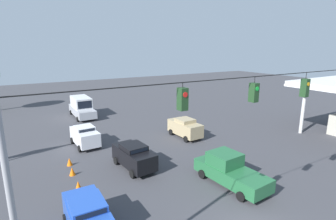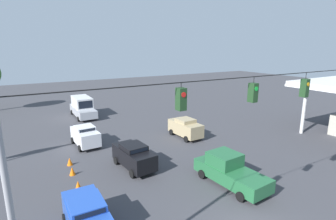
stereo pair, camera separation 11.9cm
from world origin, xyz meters
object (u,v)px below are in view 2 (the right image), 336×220
traffic_cone_third (78,185)px  traffic_cone_fourth (72,171)px  box_truck_silver_withflow_deep (83,107)px  traffic_cone_nearest (96,218)px  sedan_tan_oncoming_far (185,128)px  sedan_white_withflow_far (85,135)px  pickup_truck_green_crossing_near (229,171)px  traffic_cone_second (88,200)px  traffic_cone_fifth (70,161)px  sedan_black_withflow_mid (134,156)px  sedan_blue_parked_shoulder (87,217)px  overhead_signal_span (251,131)px

traffic_cone_third → traffic_cone_fourth: (-0.08, -2.37, 0.00)m
box_truck_silver_withflow_deep → traffic_cone_nearest: size_ratio=10.38×
sedan_tan_oncoming_far → traffic_cone_third: 13.28m
sedan_tan_oncoming_far → sedan_white_withflow_far: (9.77, -2.85, -0.02)m
pickup_truck_green_crossing_near → sedan_white_withflow_far: (6.87, -12.56, 0.05)m
traffic_cone_second → box_truck_silver_withflow_deep: bearing=-102.3°
box_truck_silver_withflow_deep → sedan_white_withflow_far: (2.39, 11.43, -0.32)m
box_truck_silver_withflow_deep → traffic_cone_fifth: 15.92m
sedan_black_withflow_mid → pickup_truck_green_crossing_near: pickup_truck_green_crossing_near is taller
sedan_blue_parked_shoulder → traffic_cone_fourth: 7.19m
sedan_tan_oncoming_far → traffic_cone_third: (12.21, 5.16, -0.73)m
box_truck_silver_withflow_deep → pickup_truck_green_crossing_near: size_ratio=1.17×
pickup_truck_green_crossing_near → sedan_tan_oncoming_far: bearing=-106.6°
sedan_tan_oncoming_far → sedan_white_withflow_far: 10.18m
sedan_black_withflow_mid → overhead_signal_span: bearing=102.4°
pickup_truck_green_crossing_near → traffic_cone_fourth: 11.55m
traffic_cone_second → sedan_tan_oncoming_far: bearing=-148.8°
sedan_tan_oncoming_far → sedan_black_withflow_mid: bearing=27.7°
box_truck_silver_withflow_deep → sedan_tan_oncoming_far: 16.08m
pickup_truck_green_crossing_near → sedan_white_withflow_far: size_ratio=1.39×
traffic_cone_nearest → traffic_cone_fourth: 6.44m
pickup_truck_green_crossing_near → traffic_cone_fifth: (9.07, -8.78, -0.66)m
box_truck_silver_withflow_deep → sedan_white_withflow_far: 11.68m
pickup_truck_green_crossing_near → traffic_cone_fourth: bearing=-36.8°
traffic_cone_third → sedan_white_withflow_far: bearing=-106.9°
sedan_white_withflow_far → traffic_cone_second: 10.44m
sedan_black_withflow_mid → traffic_cone_second: 5.56m
sedan_tan_oncoming_far → sedan_blue_parked_shoulder: bearing=37.9°
sedan_black_withflow_mid → sedan_blue_parked_shoulder: sedan_blue_parked_shoulder is taller
traffic_cone_nearest → traffic_cone_second: size_ratio=1.00×
sedan_tan_oncoming_far → traffic_cone_fourth: size_ratio=6.62×
traffic_cone_nearest → traffic_cone_second: 1.92m
sedan_white_withflow_far → traffic_cone_nearest: size_ratio=6.39×
traffic_cone_second → traffic_cone_third: same height
overhead_signal_span → box_truck_silver_withflow_deep: (1.84, -27.90, -4.07)m
traffic_cone_third → overhead_signal_span: bearing=128.2°
sedan_blue_parked_shoulder → sedan_black_withflow_mid: bearing=-130.8°
traffic_cone_third → pickup_truck_green_crossing_near: bearing=154.0°
sedan_tan_oncoming_far → pickup_truck_green_crossing_near: pickup_truck_green_crossing_near is taller
overhead_signal_span → traffic_cone_fifth: (6.43, -12.69, -5.10)m
sedan_white_withflow_far → traffic_cone_third: 8.40m
traffic_cone_third → traffic_cone_fourth: 2.37m
box_truck_silver_withflow_deep → sedan_blue_parked_shoulder: box_truck_silver_withflow_deep is taller
overhead_signal_span → sedan_tan_oncoming_far: size_ratio=4.83×
sedan_blue_parked_shoulder → traffic_cone_fifth: size_ratio=6.74×
overhead_signal_span → sedan_white_withflow_far: 17.56m
traffic_cone_fourth → traffic_cone_fifth: 1.87m
sedan_white_withflow_far → traffic_cone_fifth: size_ratio=6.39×
traffic_cone_nearest → traffic_cone_fourth: bearing=-90.1°
pickup_truck_green_crossing_near → traffic_cone_fifth: pickup_truck_green_crossing_near is taller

